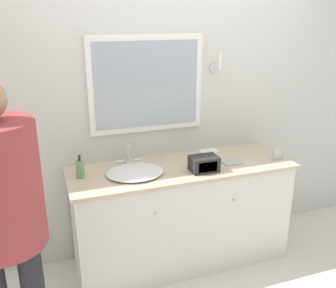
{
  "coord_description": "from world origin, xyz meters",
  "views": [
    {
      "loc": [
        -1.03,
        -2.25,
        2.02
      ],
      "look_at": [
        -0.12,
        0.33,
        1.07
      ],
      "focal_mm": 40.0,
      "sensor_mm": 36.0,
      "label": 1
    }
  ],
  "objects_px": {
    "person": "(0,202)",
    "picture_frame": "(278,154)",
    "soap_bottle": "(80,168)",
    "sink_basin": "(135,171)",
    "appliance_box": "(204,164)"
  },
  "relations": [
    {
      "from": "soap_bottle",
      "to": "picture_frame",
      "type": "xyz_separation_m",
      "value": [
        1.6,
        -0.18,
        -0.02
      ]
    },
    {
      "from": "sink_basin",
      "to": "appliance_box",
      "type": "xyz_separation_m",
      "value": [
        0.52,
        -0.12,
        0.04
      ]
    },
    {
      "from": "appliance_box",
      "to": "soap_bottle",
      "type": "bearing_deg",
      "value": 168.23
    },
    {
      "from": "soap_bottle",
      "to": "person",
      "type": "xyz_separation_m",
      "value": [
        -0.49,
        -0.64,
        0.12
      ]
    },
    {
      "from": "soap_bottle",
      "to": "appliance_box",
      "type": "bearing_deg",
      "value": -11.77
    },
    {
      "from": "person",
      "to": "picture_frame",
      "type": "bearing_deg",
      "value": 12.36
    },
    {
      "from": "person",
      "to": "appliance_box",
      "type": "bearing_deg",
      "value": 17.6
    },
    {
      "from": "sink_basin",
      "to": "soap_bottle",
      "type": "xyz_separation_m",
      "value": [
        -0.4,
        0.07,
        0.05
      ]
    },
    {
      "from": "appliance_box",
      "to": "person",
      "type": "distance_m",
      "value": 1.49
    },
    {
      "from": "picture_frame",
      "to": "person",
      "type": "relative_size",
      "value": 0.06
    },
    {
      "from": "soap_bottle",
      "to": "appliance_box",
      "type": "height_order",
      "value": "soap_bottle"
    },
    {
      "from": "soap_bottle",
      "to": "person",
      "type": "distance_m",
      "value": 0.81
    },
    {
      "from": "soap_bottle",
      "to": "picture_frame",
      "type": "distance_m",
      "value": 1.61
    },
    {
      "from": "appliance_box",
      "to": "person",
      "type": "height_order",
      "value": "person"
    },
    {
      "from": "sink_basin",
      "to": "picture_frame",
      "type": "bearing_deg",
      "value": -5.37
    }
  ]
}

